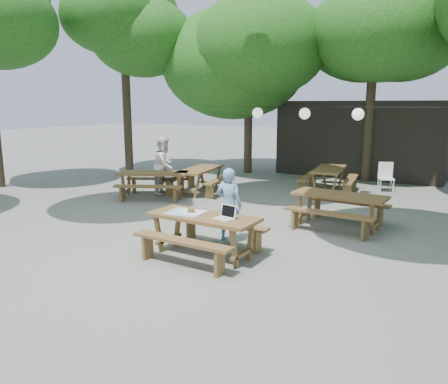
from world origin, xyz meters
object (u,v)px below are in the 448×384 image
Objects in this scene: picnic_table_nw at (153,184)px; woman at (229,205)px; main_picnic_table at (203,235)px; plastic_chair at (386,183)px; second_person at (165,166)px.

picnic_table_nw is 4.66m from woman.
picnic_table_nw is (-4.06, 3.35, 0.00)m from main_picnic_table.
main_picnic_table is 1.36× the size of woman.
woman is at bearing -58.64° from picnic_table_nw.
plastic_chair is at bearing -109.58° from woman.
second_person reaches higher than picnic_table_nw.
woman is at bearing 93.48° from main_picnic_table.
main_picnic_table and picnic_table_nw have the same top height.
main_picnic_table is at bearing -122.90° from plastic_chair.
woman is 0.85× the size of second_person.
picnic_table_nw is 1.64× the size of woman.
main_picnic_table is 8.03m from plastic_chair.
woman is 7.09m from plastic_chair.
main_picnic_table is 5.72m from second_person.
plastic_chair is (1.57, 6.90, -0.48)m from woman.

